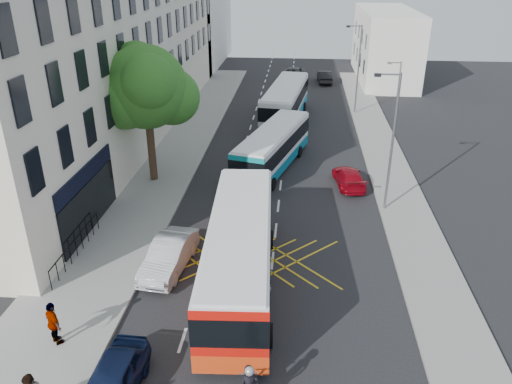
% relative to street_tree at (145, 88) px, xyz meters
% --- Properties ---
extents(ground, '(120.00, 120.00, 0.00)m').
position_rel_street_tree_xyz_m(ground, '(8.51, -14.97, -6.29)').
color(ground, black).
rests_on(ground, ground).
extents(pavement_left, '(5.00, 70.00, 0.15)m').
position_rel_street_tree_xyz_m(pavement_left, '(0.01, 0.03, -6.22)').
color(pavement_left, gray).
rests_on(pavement_left, ground).
extents(pavement_right, '(3.00, 70.00, 0.15)m').
position_rel_street_tree_xyz_m(pavement_right, '(16.01, 0.03, -6.22)').
color(pavement_right, gray).
rests_on(pavement_right, ground).
extents(terrace_main, '(8.30, 45.00, 13.50)m').
position_rel_street_tree_xyz_m(terrace_main, '(-5.49, 9.52, 0.46)').
color(terrace_main, beige).
rests_on(terrace_main, ground).
extents(terrace_far, '(8.00, 20.00, 10.00)m').
position_rel_street_tree_xyz_m(terrace_far, '(-5.49, 40.03, -1.29)').
color(terrace_far, silver).
rests_on(terrace_far, ground).
extents(building_right, '(6.00, 18.00, 8.00)m').
position_rel_street_tree_xyz_m(building_right, '(19.51, 33.03, -2.29)').
color(building_right, silver).
rests_on(building_right, ground).
extents(street_tree, '(6.30, 5.70, 8.80)m').
position_rel_street_tree_xyz_m(street_tree, '(0.00, 0.00, 0.00)').
color(street_tree, '#382619').
rests_on(street_tree, pavement_left).
extents(lamp_near, '(1.45, 0.15, 8.00)m').
position_rel_street_tree_xyz_m(lamp_near, '(14.71, -2.97, -1.68)').
color(lamp_near, slate).
rests_on(lamp_near, pavement_right).
extents(lamp_far, '(1.45, 0.15, 8.00)m').
position_rel_street_tree_xyz_m(lamp_far, '(14.71, 17.03, -1.68)').
color(lamp_far, slate).
rests_on(lamp_far, pavement_right).
extents(railings, '(0.08, 5.60, 1.14)m').
position_rel_street_tree_xyz_m(railings, '(-1.19, -9.67, -5.57)').
color(railings, black).
rests_on(railings, pavement_left).
extents(bus_near, '(3.44, 11.95, 3.32)m').
position_rel_street_tree_xyz_m(bus_near, '(7.16, -11.08, -4.54)').
color(bus_near, silver).
rests_on(bus_near, ground).
extents(bus_mid, '(5.02, 10.53, 2.89)m').
position_rel_street_tree_xyz_m(bus_mid, '(7.80, 2.89, -4.77)').
color(bus_mid, silver).
rests_on(bus_mid, ground).
extents(bus_far, '(4.07, 11.91, 3.28)m').
position_rel_street_tree_xyz_m(bus_far, '(8.27, 14.29, -4.56)').
color(bus_far, silver).
rests_on(bus_far, ground).
extents(parked_car_blue, '(1.84, 4.21, 1.41)m').
position_rel_street_tree_xyz_m(parked_car_blue, '(3.61, -17.97, -5.59)').
color(parked_car_blue, '#0D1736').
rests_on(parked_car_blue, ground).
extents(parked_car_silver, '(2.12, 4.71, 1.50)m').
position_rel_street_tree_xyz_m(parked_car_silver, '(3.61, -10.10, -5.54)').
color(parked_car_silver, '#B8B9C0').
rests_on(parked_car_silver, ground).
extents(red_hatchback, '(2.19, 4.26, 1.18)m').
position_rel_street_tree_xyz_m(red_hatchback, '(12.96, 0.39, -5.70)').
color(red_hatchback, '#A10615').
rests_on(red_hatchback, ground).
extents(distant_car_grey, '(2.97, 5.61, 1.50)m').
position_rel_street_tree_xyz_m(distant_car_grey, '(8.64, 30.31, -5.54)').
color(distant_car_grey, '#42464A').
rests_on(distant_car_grey, ground).
extents(distant_car_dark, '(1.79, 4.39, 1.42)m').
position_rel_street_tree_xyz_m(distant_car_dark, '(12.37, 29.77, -5.58)').
color(distant_car_dark, black).
rests_on(distant_car_dark, ground).
extents(pedestrian_far, '(1.13, 1.05, 1.87)m').
position_rel_street_tree_xyz_m(pedestrian_far, '(0.57, -15.68, -5.21)').
color(pedestrian_far, gray).
rests_on(pedestrian_far, pavement_left).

